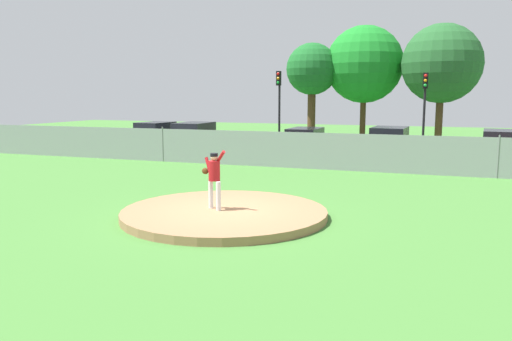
# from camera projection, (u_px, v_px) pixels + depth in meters

# --- Properties ---
(ground_plane) EXTENTS (80.00, 80.00, 0.00)m
(ground_plane) POSITION_uv_depth(u_px,v_px,m) (286.00, 183.00, 19.76)
(ground_plane) COLOR #427A33
(asphalt_strip) EXTENTS (44.00, 7.00, 0.01)m
(asphalt_strip) POSITION_uv_depth(u_px,v_px,m) (331.00, 158.00, 27.65)
(asphalt_strip) COLOR #2B2B2D
(asphalt_strip) RESTS_ON ground_plane
(pitchers_mound) EXTENTS (5.73, 5.73, 0.22)m
(pitchers_mound) POSITION_uv_depth(u_px,v_px,m) (224.00, 213.00, 14.17)
(pitchers_mound) COLOR #99704C
(pitchers_mound) RESTS_ON ground_plane
(pitcher_youth) EXTENTS (0.79, 0.33, 1.68)m
(pitcher_youth) POSITION_uv_depth(u_px,v_px,m) (214.00, 175.00, 14.03)
(pitcher_youth) COLOR silver
(pitcher_youth) RESTS_ON pitchers_mound
(baseball) EXTENTS (0.07, 0.07, 0.07)m
(baseball) POSITION_uv_depth(u_px,v_px,m) (218.00, 198.00, 15.51)
(baseball) COLOR white
(baseball) RESTS_ON pitchers_mound
(chainlink_fence) EXTENTS (39.18, 0.07, 1.78)m
(chainlink_fence) POSITION_uv_depth(u_px,v_px,m) (311.00, 151.00, 23.35)
(chainlink_fence) COLOR gray
(chainlink_fence) RESTS_ON ground_plane
(parked_car_red) EXTENTS (2.17, 4.88, 1.67)m
(parked_car_red) POSITION_uv_depth(u_px,v_px,m) (501.00, 148.00, 25.10)
(parked_car_red) COLOR #A81919
(parked_car_red) RESTS_ON ground_plane
(parked_car_burgundy) EXTENTS (1.81, 4.70, 1.59)m
(parked_car_burgundy) POSITION_uv_depth(u_px,v_px,m) (305.00, 143.00, 28.04)
(parked_car_burgundy) COLOR maroon
(parked_car_burgundy) RESTS_ON ground_plane
(parked_car_silver) EXTENTS (2.04, 4.16, 1.77)m
(parked_car_silver) POSITION_uv_depth(u_px,v_px,m) (156.00, 138.00, 30.75)
(parked_car_silver) COLOR #B7BABF
(parked_car_silver) RESTS_ON ground_plane
(parked_car_white) EXTENTS (1.96, 4.80, 1.79)m
(parked_car_white) POSITION_uv_depth(u_px,v_px,m) (194.00, 138.00, 29.96)
(parked_car_white) COLOR silver
(parked_car_white) RESTS_ON ground_plane
(parked_car_charcoal) EXTENTS (2.05, 4.50, 1.75)m
(parked_car_charcoal) POSITION_uv_depth(u_px,v_px,m) (389.00, 145.00, 26.28)
(parked_car_charcoal) COLOR #232328
(parked_car_charcoal) RESTS_ON ground_plane
(traffic_cone_orange) EXTENTS (0.40, 0.40, 0.55)m
(traffic_cone_orange) POSITION_uv_depth(u_px,v_px,m) (437.00, 158.00, 25.58)
(traffic_cone_orange) COLOR orange
(traffic_cone_orange) RESTS_ON asphalt_strip
(traffic_light_near) EXTENTS (0.28, 0.46, 4.89)m
(traffic_light_near) POSITION_uv_depth(u_px,v_px,m) (279.00, 96.00, 32.10)
(traffic_light_near) COLOR black
(traffic_light_near) RESTS_ON ground_plane
(traffic_light_far) EXTENTS (0.28, 0.46, 4.66)m
(traffic_light_far) POSITION_uv_depth(u_px,v_px,m) (425.00, 98.00, 29.21)
(traffic_light_far) COLOR black
(traffic_light_far) RESTS_ON ground_plane
(tree_bushy_near) EXTENTS (3.68, 3.68, 7.08)m
(tree_bushy_near) POSITION_uv_depth(u_px,v_px,m) (312.00, 70.00, 36.15)
(tree_bushy_near) COLOR #4C331E
(tree_bushy_near) RESTS_ON ground_plane
(tree_slender_far) EXTENTS (5.46, 5.46, 8.28)m
(tree_slender_far) POSITION_uv_depth(u_px,v_px,m) (364.00, 65.00, 36.02)
(tree_slender_far) COLOR #4C331E
(tree_slender_far) RESTS_ON ground_plane
(tree_leaning_west) EXTENTS (5.16, 5.16, 8.02)m
(tree_leaning_west) POSITION_uv_depth(u_px,v_px,m) (442.00, 64.00, 33.07)
(tree_leaning_west) COLOR #4C331E
(tree_leaning_west) RESTS_ON ground_plane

